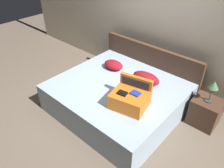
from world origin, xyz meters
The scene contains 9 objects.
ground_plane centered at (0.00, 0.00, 0.00)m, with size 12.00×12.00×0.00m, color #6B5B4C.
back_wall centered at (0.00, 1.65, 1.30)m, with size 8.00×0.10×2.60m, color beige.
bed centered at (0.00, 0.40, 0.26)m, with size 2.06×1.86×0.51m, color #99ADBC.
headboard centered at (0.00, 1.37, 0.45)m, with size 2.10×0.08×0.91m, color #4C3323.
hard_case_large centered at (0.47, 0.13, 0.66)m, with size 0.59×0.55×0.40m.
pillow_near_headboard centered at (-0.42, 0.77, 0.59)m, with size 0.39×0.27×0.16m, color maroon.
pillow_center_head centered at (0.32, 0.77, 0.62)m, with size 0.49×0.25×0.20m, color maroon.
nightstand centered at (1.31, 1.08, 0.24)m, with size 0.44×0.40×0.47m, color #4C3323.
table_lamp centered at (1.31, 1.08, 0.75)m, with size 0.16×0.16×0.37m.
Camera 1 is at (1.92, -1.88, 2.62)m, focal length 34.47 mm.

